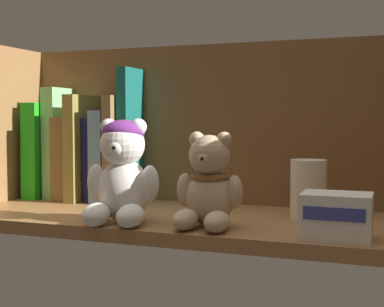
{
  "coord_description": "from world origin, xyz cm",
  "views": [
    {
      "loc": [
        30.99,
        -79.7,
        16.97
      ],
      "look_at": [
        1.13,
        0.0,
        11.75
      ],
      "focal_mm": 51.41,
      "sensor_mm": 36.0,
      "label": 1
    }
  ],
  "objects": [
    {
      "name": "shelf_board",
      "position": [
        0.0,
        0.0,
        1.0
      ],
      "size": [
        72.71,
        27.31,
        2.0
      ],
      "primitive_type": "cube",
      "color": "olive",
      "rests_on": "ground"
    },
    {
      "name": "shelf_back_panel",
      "position": [
        0.0,
        14.26,
        15.22
      ],
      "size": [
        75.11,
        1.2,
        30.44
      ],
      "primitive_type": "cube",
      "color": "brown",
      "rests_on": "ground"
    },
    {
      "name": "book_0",
      "position": [
        -33.28,
        10.94,
        11.08
      ],
      "size": [
        3.38,
        12.41,
        18.19
      ],
      "primitive_type": "cube",
      "rotation": [
        0.0,
        0.01,
        0.0
      ],
      "color": "#1B9D18",
      "rests_on": "shelf_board"
    },
    {
      "name": "book_1",
      "position": [
        -30.04,
        10.94,
        12.52
      ],
      "size": [
        2.85,
        9.31,
        21.06
      ],
      "primitive_type": "cube",
      "rotation": [
        0.0,
        -0.01,
        0.0
      ],
      "color": "#7BCA79",
      "rests_on": "shelf_board"
    },
    {
      "name": "book_2",
      "position": [
        -26.78,
        10.94,
        9.73
      ],
      "size": [
        3.21,
        12.43,
        15.47
      ],
      "primitive_type": "cube",
      "color": "brown",
      "rests_on": "shelf_board"
    },
    {
      "name": "book_3",
      "position": [
        -23.79,
        10.94,
        11.75
      ],
      "size": [
        2.18,
        14.67,
        19.51
      ],
      "primitive_type": "cube",
      "color": "olive",
      "rests_on": "shelf_board"
    },
    {
      "name": "book_4",
      "position": [
        -21.54,
        10.94,
        9.69
      ],
      "size": [
        2.02,
        10.04,
        15.41
      ],
      "primitive_type": "cube",
      "rotation": [
        0.0,
        -0.02,
        0.0
      ],
      "color": "navy",
      "rests_on": "shelf_board"
    },
    {
      "name": "book_5",
      "position": [
        -19.09,
        10.94,
        10.33
      ],
      "size": [
        2.58,
        12.61,
        16.65
      ],
      "primitive_type": "cube",
      "color": "#6C98C0",
      "rests_on": "shelf_board"
    },
    {
      "name": "book_6",
      "position": [
        -16.6,
        10.94,
        11.64
      ],
      "size": [
        1.8,
        12.73,
        19.29
      ],
      "primitive_type": "cube",
      "color": "olive",
      "rests_on": "shelf_board"
    },
    {
      "name": "book_7",
      "position": [
        -14.47,
        10.94,
        14.14
      ],
      "size": [
        1.89,
        9.72,
        24.28
      ],
      "primitive_type": "cube",
      "color": "#135C53",
      "rests_on": "shelf_board"
    },
    {
      "name": "teddy_bear_larger",
      "position": [
        -6.54,
        -8.61,
        9.2
      ],
      "size": [
        11.22,
        11.57,
        15.18
      ],
      "color": "white",
      "rests_on": "shelf_board"
    },
    {
      "name": "teddy_bear_smaller",
      "position": [
        6.49,
        -7.71,
        7.7
      ],
      "size": [
        9.64,
        9.72,
        13.35
      ],
      "color": "tan",
      "rests_on": "shelf_board"
    },
    {
      "name": "pillar_candle",
      "position": [
        18.56,
        3.62,
        6.49
      ],
      "size": [
        5.43,
        5.43,
        8.98
      ],
      "primitive_type": "cylinder",
      "color": "silver",
      "rests_on": "shelf_board"
    },
    {
      "name": "small_product_box",
      "position": [
        23.99,
        -8.89,
        4.87
      ],
      "size": [
        8.67,
        6.59,
        5.74
      ],
      "color": "silver",
      "rests_on": "shelf_board"
    }
  ]
}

